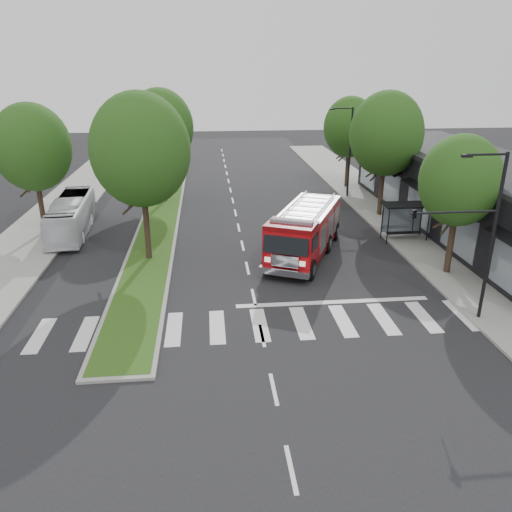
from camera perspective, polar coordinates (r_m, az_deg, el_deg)
The scene contains 16 objects.
ground at distance 26.32m, azimuth -0.26°, elevation -4.72°, with size 140.00×140.00×0.00m, color black.
sidewalk_right at distance 38.40m, azimuth 17.19°, elevation 2.88°, with size 5.00×80.00×0.15m, color gray.
sidewalk_left at distance 37.53m, azimuth -24.46°, elevation 1.48°, with size 5.00×80.00×0.15m, color gray.
median at distance 43.28m, azimuth -10.52°, elevation 5.49°, with size 3.00×50.00×0.15m.
storefront_row at distance 39.72m, azimuth 23.60°, elevation 6.29°, with size 8.00×30.00×5.00m, color black.
bus_shelter at distance 35.72m, azimuth 16.69°, elevation 4.90°, with size 3.20×1.60×2.61m.
tree_right_near at distance 29.64m, azimuth 22.27°, elevation 7.94°, with size 4.40×4.40×8.05m.
tree_right_mid at distance 40.32m, azimuth 14.68°, elevation 13.35°, with size 5.60×5.60×9.72m.
tree_right_far at distance 49.84m, azimuth 10.68°, elevation 14.27°, with size 5.00×5.00×8.73m.
tree_median_near at distance 30.19m, azimuth -13.07°, elevation 11.71°, with size 5.80×5.80×10.16m.
tree_median_far at distance 44.03m, azimuth -10.89°, elevation 14.25°, with size 5.60×5.60×9.72m.
tree_left_mid at distance 37.86m, azimuth -24.23°, elevation 11.24°, with size 5.20×5.20×9.16m.
streetlight_right_near at distance 24.28m, azimuth 23.81°, elevation 3.01°, with size 4.08×0.22×8.00m.
streetlight_right_far at distance 45.90m, azimuth 10.53°, elevation 12.00°, with size 2.11×0.20×8.00m.
fire_engine at distance 31.61m, azimuth 5.61°, elevation 2.80°, with size 6.57×9.87×3.32m.
city_bus at distance 38.21m, azimuth -20.34°, elevation 4.35°, with size 2.20×9.39×2.62m, color silver.
Camera 1 is at (-2.22, -23.59, 11.46)m, focal length 35.00 mm.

